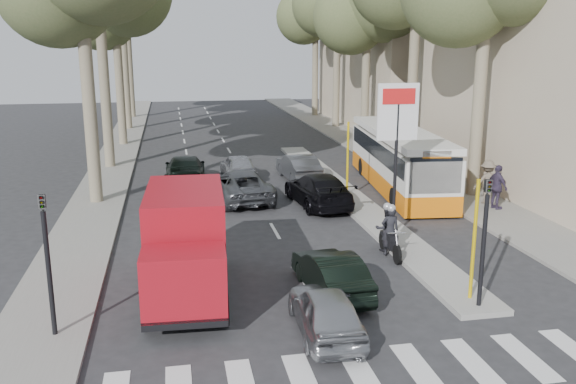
# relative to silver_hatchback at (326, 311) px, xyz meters

# --- Properties ---
(ground) EXTENTS (120.00, 120.00, 0.00)m
(ground) POSITION_rel_silver_hatchback_xyz_m (1.10, 2.00, -0.61)
(ground) COLOR #28282B
(ground) RESTS_ON ground
(sidewalk_right) EXTENTS (3.20, 70.00, 0.12)m
(sidewalk_right) POSITION_rel_silver_hatchback_xyz_m (9.70, 27.00, -0.55)
(sidewalk_right) COLOR gray
(sidewalk_right) RESTS_ON ground
(median_left) EXTENTS (2.40, 64.00, 0.12)m
(median_left) POSITION_rel_silver_hatchback_xyz_m (-6.90, 30.00, -0.55)
(median_left) COLOR gray
(median_left) RESTS_ON ground
(traffic_island) EXTENTS (1.50, 26.00, 0.16)m
(traffic_island) POSITION_rel_silver_hatchback_xyz_m (4.35, 13.00, -0.53)
(traffic_island) COLOR gray
(traffic_island) RESTS_ON ground
(building_far) EXTENTS (11.00, 20.00, 16.00)m
(building_far) POSITION_rel_silver_hatchback_xyz_m (16.60, 36.00, 7.39)
(building_far) COLOR #B7A88E
(building_far) RESTS_ON ground
(billboard) EXTENTS (1.50, 12.10, 5.60)m
(billboard) POSITION_rel_silver_hatchback_xyz_m (4.35, 7.00, 3.10)
(billboard) COLOR yellow
(billboard) RESTS_ON ground
(traffic_light_island) EXTENTS (0.16, 0.41, 3.60)m
(traffic_light_island) POSITION_rel_silver_hatchback_xyz_m (4.35, 0.50, 1.88)
(traffic_light_island) COLOR black
(traffic_light_island) RESTS_ON ground
(traffic_light_left) EXTENTS (0.16, 0.41, 3.60)m
(traffic_light_left) POSITION_rel_silver_hatchback_xyz_m (-6.50, 1.00, 1.88)
(traffic_light_left) COLOR black
(traffic_light_left) RESTS_ON ground
(tree_r_c) EXTENTS (7.40, 7.20, 13.32)m
(tree_r_c) POSITION_rel_silver_hatchback_xyz_m (10.13, 28.11, 9.08)
(tree_r_c) COLOR #6B604C
(tree_r_c) RESTS_ON ground
(tree_r_e) EXTENTS (7.40, 7.20, 14.10)m
(tree_r_e) POSITION_rel_silver_hatchback_xyz_m (10.33, 44.11, 9.77)
(tree_r_e) COLOR #6B604C
(tree_r_e) RESTS_ON ground
(silver_hatchback) EXTENTS (1.53, 3.61, 1.22)m
(silver_hatchback) POSITION_rel_silver_hatchback_xyz_m (0.00, 0.00, 0.00)
(silver_hatchback) COLOR #9DA0A5
(silver_hatchback) RESTS_ON ground
(dark_hatchback) EXTENTS (1.60, 3.85, 1.24)m
(dark_hatchback) POSITION_rel_silver_hatchback_xyz_m (0.76, 2.37, 0.01)
(dark_hatchback) COLOR black
(dark_hatchback) RESTS_ON ground
(queue_car_a) EXTENTS (2.84, 5.19, 1.38)m
(queue_car_a) POSITION_rel_silver_hatchback_xyz_m (-0.56, 13.39, 0.08)
(queue_car_a) COLOR #4F5157
(queue_car_a) RESTS_ON ground
(queue_car_b) EXTENTS (2.41, 5.08, 1.43)m
(queue_car_b) POSITION_rel_silver_hatchback_xyz_m (2.69, 11.83, 0.11)
(queue_car_b) COLOR black
(queue_car_b) RESTS_ON ground
(queue_car_c) EXTENTS (1.71, 3.90, 1.31)m
(queue_car_c) POSITION_rel_silver_hatchback_xyz_m (-0.14, 17.88, 0.05)
(queue_car_c) COLOR #9A9CA1
(queue_car_c) RESTS_ON ground
(queue_car_d) EXTENTS (1.74, 4.22, 1.36)m
(queue_car_d) POSITION_rel_silver_hatchback_xyz_m (2.90, 17.00, 0.07)
(queue_car_d) COLOR #4A4C51
(queue_car_d) RESTS_ON ground
(queue_car_e) EXTENTS (2.16, 4.97, 1.42)m
(queue_car_e) POSITION_rel_silver_hatchback_xyz_m (-2.90, 17.26, 0.10)
(queue_car_e) COLOR black
(queue_car_e) RESTS_ON ground
(red_truck) EXTENTS (2.36, 5.64, 2.96)m
(red_truck) POSITION_rel_silver_hatchback_xyz_m (-3.26, 3.02, 0.96)
(red_truck) COLOR black
(red_truck) RESTS_ON ground
(city_bus) EXTENTS (3.56, 11.26, 2.92)m
(city_bus) POSITION_rel_silver_hatchback_xyz_m (7.30, 14.18, 0.93)
(city_bus) COLOR orange
(city_bus) RESTS_ON ground
(motorcycle) EXTENTS (0.77, 2.13, 1.81)m
(motorcycle) POSITION_rel_silver_hatchback_xyz_m (3.51, 5.23, 0.21)
(motorcycle) COLOR black
(motorcycle) RESTS_ON ground
(pedestrian_near) EXTENTS (0.77, 1.20, 1.89)m
(pedestrian_near) POSITION_rel_silver_hatchback_xyz_m (9.84, 9.42, 0.46)
(pedestrian_near) COLOR #3B314A
(pedestrian_near) RESTS_ON sidewalk_right
(pedestrian_far) EXTENTS (1.26, 0.61, 1.91)m
(pedestrian_far) POSITION_rel_silver_hatchback_xyz_m (9.89, 10.34, 0.47)
(pedestrian_far) COLOR #675C4D
(pedestrian_far) RESTS_ON sidewalk_right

